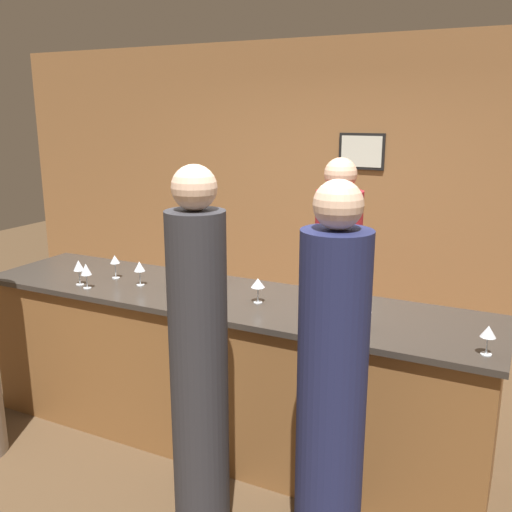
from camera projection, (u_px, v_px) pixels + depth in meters
name	position (u px, v px, depth m)	size (l,w,h in m)	color
ground_plane	(224.00, 437.00, 3.82)	(14.00, 14.00, 0.00)	#4C3823
back_wall	(343.00, 187.00, 5.58)	(8.00, 0.08, 2.80)	olive
bar_counter	(223.00, 368.00, 3.69)	(3.36, 0.79, 1.00)	brown
bartender	(336.00, 291.00, 4.13)	(0.34, 0.34, 1.81)	maroon
guest_0	(199.00, 371.00, 2.74)	(0.28, 0.28, 1.89)	#2D2D33
guest_2	(331.00, 406.00, 2.47)	(0.30, 0.30, 1.86)	#1E234C
wine_bottle_0	(196.00, 282.00, 3.46)	(0.07, 0.07, 0.29)	black
wine_bottle_1	(175.00, 271.00, 3.71)	(0.07, 0.07, 0.28)	#19381E
ice_bucket	(211.00, 269.00, 3.77)	(0.17, 0.17, 0.21)	silver
wine_glass_0	(140.00, 267.00, 3.74)	(0.07, 0.07, 0.16)	silver
wine_glass_1	(488.00, 333.00, 2.67)	(0.07, 0.07, 0.15)	silver
wine_glass_2	(79.00, 266.00, 3.75)	(0.07, 0.07, 0.17)	silver
wine_glass_3	(86.00, 270.00, 3.67)	(0.07, 0.07, 0.17)	silver
wine_glass_4	(365.00, 307.00, 3.00)	(0.07, 0.07, 0.16)	silver
wine_glass_5	(115.00, 260.00, 3.90)	(0.07, 0.07, 0.16)	silver
wine_glass_6	(216.00, 275.00, 3.53)	(0.08, 0.08, 0.17)	silver
wine_glass_7	(258.00, 284.00, 3.40)	(0.08, 0.08, 0.15)	silver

